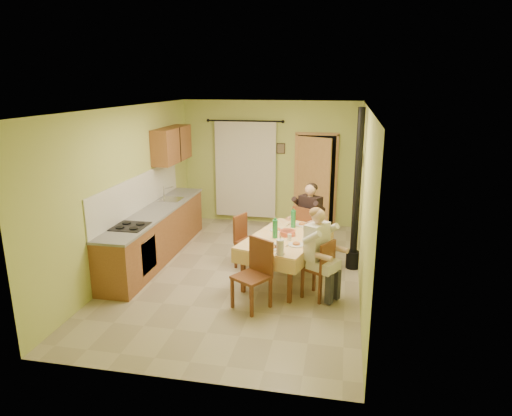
% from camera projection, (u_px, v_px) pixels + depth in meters
% --- Properties ---
extents(floor, '(4.00, 6.00, 0.01)m').
position_uv_depth(floor, '(241.00, 273.00, 7.90)').
color(floor, tan).
rests_on(floor, ground).
extents(room_shell, '(4.04, 6.04, 2.82)m').
position_uv_depth(room_shell, '(240.00, 169.00, 7.42)').
color(room_shell, '#C1CF6A').
rests_on(room_shell, ground).
extents(kitchen_run, '(0.64, 3.64, 1.56)m').
position_uv_depth(kitchen_run, '(156.00, 233.00, 8.47)').
color(kitchen_run, brown).
rests_on(kitchen_run, ground).
extents(upper_cabinets, '(0.35, 1.40, 0.70)m').
position_uv_depth(upper_cabinets, '(172.00, 145.00, 9.33)').
color(upper_cabinets, brown).
rests_on(upper_cabinets, room_shell).
extents(curtain, '(1.70, 0.07, 2.22)m').
position_uv_depth(curtain, '(245.00, 169.00, 10.41)').
color(curtain, black).
rests_on(curtain, ground).
extents(doorway, '(0.96, 0.40, 2.15)m').
position_uv_depth(doorway, '(315.00, 181.00, 10.16)').
color(doorway, black).
rests_on(doorway, ground).
extents(dining_table, '(1.51, 1.99, 0.76)m').
position_uv_depth(dining_table, '(286.00, 258.00, 7.55)').
color(dining_table, '#F1C47B').
rests_on(dining_table, ground).
extents(tableware, '(0.64, 1.63, 0.33)m').
position_uv_depth(tableware, '(285.00, 234.00, 7.33)').
color(tableware, white).
rests_on(tableware, dining_table).
extents(chair_far, '(0.60, 0.60, 1.01)m').
position_uv_depth(chair_far, '(308.00, 243.00, 8.51)').
color(chair_far, brown).
rests_on(chair_far, ground).
extents(chair_near, '(0.62, 0.62, 1.02)m').
position_uv_depth(chair_near, '(252.00, 289.00, 6.62)').
color(chair_near, brown).
rests_on(chair_near, ground).
extents(chair_right, '(0.51, 0.51, 0.93)m').
position_uv_depth(chair_right, '(318.00, 280.00, 6.92)').
color(chair_right, brown).
rests_on(chair_right, ground).
extents(chair_left, '(0.51, 0.51, 0.94)m').
position_uv_depth(chair_left, '(248.00, 251.00, 8.08)').
color(chair_left, brown).
rests_on(chair_left, ground).
extents(man_far, '(0.65, 0.62, 1.39)m').
position_uv_depth(man_far, '(309.00, 212.00, 8.36)').
color(man_far, black).
rests_on(man_far, chair_far).
extents(man_right, '(0.62, 0.65, 1.39)m').
position_uv_depth(man_right, '(319.00, 243.00, 6.77)').
color(man_right, silver).
rests_on(man_right, chair_right).
extents(stove_flue, '(0.24, 0.24, 2.80)m').
position_uv_depth(stove_flue, '(356.00, 212.00, 7.84)').
color(stove_flue, black).
rests_on(stove_flue, ground).
extents(picture_back, '(0.19, 0.03, 0.23)m').
position_uv_depth(picture_back, '(281.00, 148.00, 10.19)').
color(picture_back, black).
rests_on(picture_back, room_shell).
extents(picture_right, '(0.03, 0.31, 0.21)m').
position_uv_depth(picture_right, '(362.00, 159.00, 8.17)').
color(picture_right, brown).
rests_on(picture_right, room_shell).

